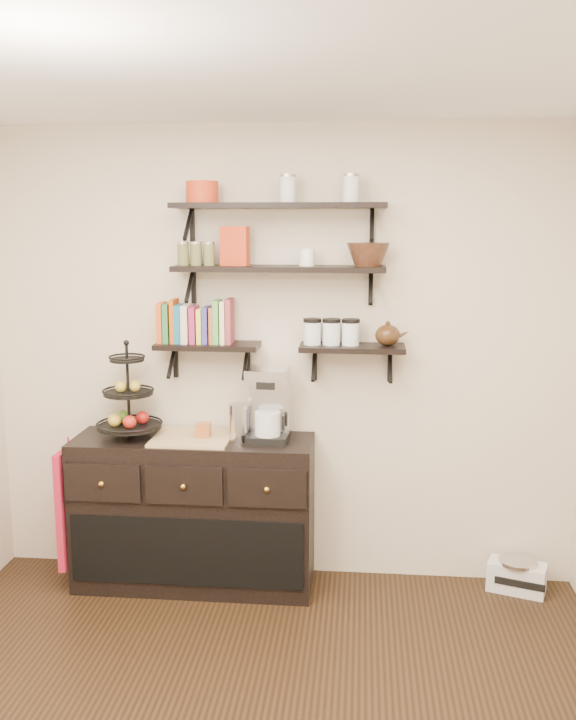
{
  "coord_description": "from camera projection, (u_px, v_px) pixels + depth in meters",
  "views": [
    {
      "loc": [
        0.47,
        -2.69,
        2.15
      ],
      "look_at": [
        0.1,
        1.15,
        1.44
      ],
      "focal_mm": 38.0,
      "sensor_mm": 36.0,
      "label": 1
    }
  ],
  "objects": [
    {
      "name": "coffee_maker",
      "position": [
        269.0,
        406.0,
        4.38
      ],
      "size": [
        0.24,
        0.24,
        0.43
      ],
      "rotation": [
        0.0,
        0.0,
        -0.06
      ],
      "color": "black",
      "rests_on": "sideboard"
    },
    {
      "name": "walnut_bowl",
      "position": [
        368.0,
        255.0,
        4.24
      ],
      "size": [
        0.24,
        0.24,
        0.13
      ],
      "primitive_type": null,
      "color": "black",
      "rests_on": "shelf_mid"
    },
    {
      "name": "fruit_stand",
      "position": [
        130.0,
        406.0,
        4.44
      ],
      "size": [
        0.37,
        0.37,
        0.55
      ],
      "rotation": [
        0.0,
        0.0,
        -0.05
      ],
      "color": "black",
      "rests_on": "sideboard"
    },
    {
      "name": "shelf_low_right",
      "position": [
        352.0,
        349.0,
        4.36
      ],
      "size": [
        0.6,
        0.25,
        0.23
      ],
      "color": "black",
      "rests_on": "back_wall"
    },
    {
      "name": "ceiling",
      "position": [
        227.0,
        56.0,
        2.58
      ],
      "size": [
        3.5,
        3.5,
        0.02
      ],
      "primitive_type": "cube",
      "color": "white",
      "rests_on": "back_wall"
    },
    {
      "name": "glass_canisters",
      "position": [
        331.0,
        334.0,
        4.36
      ],
      "size": [
        0.32,
        0.1,
        0.13
      ],
      "color": "silver",
      "rests_on": "shelf_low_right"
    },
    {
      "name": "radio",
      "position": [
        517.0,
        576.0,
        4.47
      ],
      "size": [
        0.36,
        0.28,
        0.19
      ],
      "rotation": [
        0.0,
        0.0,
        -0.33
      ],
      "color": "silver",
      "rests_on": "floor"
    },
    {
      "name": "back_wall",
      "position": [
        282.0,
        357.0,
        4.53
      ],
      "size": [
        3.5,
        0.02,
        2.7
      ],
      "primitive_type": "cube",
      "color": "beige",
      "rests_on": "ground"
    },
    {
      "name": "shelf_mid",
      "position": [
        279.0,
        269.0,
        4.31
      ],
      "size": [
        1.2,
        0.27,
        0.23
      ],
      "color": "black",
      "rests_on": "back_wall"
    },
    {
      "name": "shelf_top",
      "position": [
        279.0,
        206.0,
        4.24
      ],
      "size": [
        1.2,
        0.27,
        0.23
      ],
      "color": "black",
      "rests_on": "back_wall"
    },
    {
      "name": "recipe_box",
      "position": [
        235.0,
        246.0,
        4.3
      ],
      "size": [
        0.17,
        0.09,
        0.22
      ],
      "primitive_type": "cube",
      "rotation": [
        0.0,
        0.0,
        -0.22
      ],
      "color": "red",
      "rests_on": "shelf_mid"
    },
    {
      "name": "candle",
      "position": [
        203.0,
        430.0,
        4.41
      ],
      "size": [
        0.08,
        0.08,
        0.08
      ],
      "primitive_type": "cube",
      "color": "#9E5224",
      "rests_on": "sideboard"
    },
    {
      "name": "sideboard",
      "position": [
        194.0,
        512.0,
        4.51
      ],
      "size": [
        1.4,
        0.5,
        0.92
      ],
      "color": "black",
      "rests_on": "floor"
    },
    {
      "name": "teapot",
      "position": [
        388.0,
        333.0,
        4.32
      ],
      "size": [
        0.2,
        0.16,
        0.14
      ],
      "primitive_type": null,
      "rotation": [
        0.0,
        0.0,
        0.08
      ],
      "color": "#3A2411",
      "rests_on": "shelf_low_right"
    },
    {
      "name": "ramekins",
      "position": [
        307.0,
        257.0,
        4.28
      ],
      "size": [
        0.09,
        0.09,
        0.1
      ],
      "primitive_type": "cylinder",
      "color": "white",
      "rests_on": "shelf_mid"
    },
    {
      "name": "cookbooks",
      "position": [
        199.0,
        323.0,
        4.42
      ],
      "size": [
        0.43,
        0.15,
        0.26
      ],
      "color": "#D14D1D",
      "rests_on": "shelf_low_left"
    },
    {
      "name": "thermal_carafe",
      "position": [
        239.0,
        423.0,
        4.36
      ],
      "size": [
        0.11,
        0.11,
        0.22
      ],
      "primitive_type": "cylinder",
      "color": "silver",
      "rests_on": "sideboard"
    },
    {
      "name": "apron",
      "position": [
        68.0,
        506.0,
        4.47
      ],
      "size": [
        0.04,
        0.3,
        0.7
      ],
      "primitive_type": "cube",
      "color": "maroon",
      "rests_on": "sideboard"
    },
    {
      "name": "shelf_low_left",
      "position": [
        208.0,
        347.0,
        4.44
      ],
      "size": [
        0.6,
        0.25,
        0.23
      ],
      "color": "black",
      "rests_on": "back_wall"
    },
    {
      "name": "red_pot",
      "position": [
        202.0,
        192.0,
        4.27
      ],
      "size": [
        0.18,
        0.18,
        0.12
      ],
      "primitive_type": "cylinder",
      "color": "red",
      "rests_on": "shelf_top"
    }
  ]
}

